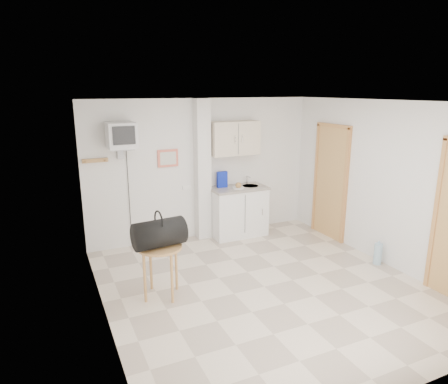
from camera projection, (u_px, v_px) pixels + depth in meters
name	position (u px, v px, depth m)	size (l,w,h in m)	color
ground	(264.00, 287.00, 5.52)	(4.50, 4.50, 0.00)	beige
room_envelope	(279.00, 175.00, 5.31)	(4.24, 4.54, 2.55)	white
kitchenette	(237.00, 193.00, 7.31)	(1.03, 0.58, 2.10)	white
crt_television	(121.00, 136.00, 6.22)	(0.44, 0.45, 2.15)	slate
round_table	(160.00, 254.00, 5.14)	(0.57, 0.57, 0.70)	#BC834A
duffel_bag	(159.00, 233.00, 5.05)	(0.69, 0.43, 0.48)	black
water_bottle	(378.00, 254.00, 6.20)	(0.12, 0.12, 0.37)	#94BACF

